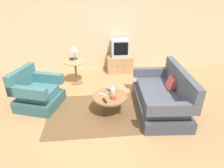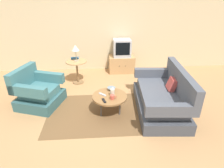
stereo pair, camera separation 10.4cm
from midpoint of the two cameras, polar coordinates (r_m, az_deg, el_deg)
The scene contains 16 objects.
ground_plane at distance 4.15m, azimuth -1.72°, elevation -7.99°, with size 16.00×16.00×0.00m, color #AD7F51.
back_wall at distance 5.97m, azimuth -3.00°, elevation 17.01°, with size 9.00×0.12×2.70m, color #CCB78E.
area_rug at distance 4.10m, azimuth 0.05°, elevation -8.48°, with size 2.62×1.53×0.00m, color brown.
armchair at distance 4.52m, azimuth -20.90°, elevation -2.36°, with size 1.07×1.08×0.85m.
couch at distance 4.19m, azimuth 15.76°, elevation -3.99°, with size 1.05×1.79×0.92m.
coffee_table at distance 3.90m, azimuth 0.06°, elevation -3.98°, with size 0.72×0.72×0.41m.
side_table at distance 5.23m, azimuth -9.98°, elevation 5.04°, with size 0.56×0.56×0.64m.
tv_stand at distance 5.98m, azimuth 3.39°, elevation 6.09°, with size 0.78×0.51×0.51m.
television at distance 5.82m, azimuth 3.52°, elevation 10.82°, with size 0.52×0.44×0.52m.
table_lamp at distance 5.06m, azimuth -10.41°, elevation 10.50°, with size 0.20×0.20×0.44m.
vase at distance 3.82m, azimuth 0.91°, elevation -2.33°, with size 0.09×0.09×0.21m.
mug at distance 3.75m, azimuth 0.90°, elevation -4.00°, with size 0.13×0.09×0.08m.
bowl at distance 4.08m, azimuth 0.54°, elevation -1.44°, with size 0.18×0.18×0.06m.
tv_remote_dark at distance 3.70m, azimuth -1.62°, elevation -5.04°, with size 0.09×0.17×0.02m.
tv_remote_silver at distance 3.91m, azimuth -2.15°, elevation -3.16°, with size 0.16×0.15×0.02m.
book at distance 5.36m, azimuth -10.57°, elevation 7.70°, with size 0.24×0.19×0.03m.
Camera 2 is at (-0.07, -3.41, 2.38)m, focal length 30.29 mm.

